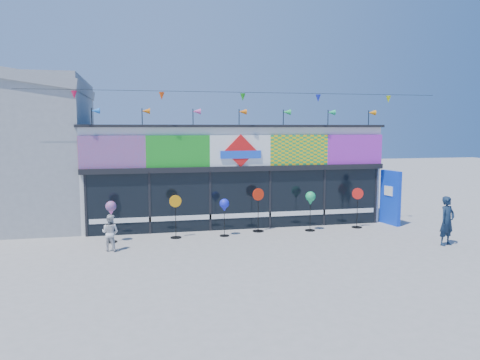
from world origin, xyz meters
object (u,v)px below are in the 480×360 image
object	(u,v)px
blue_sign	(390,197)
spinner_4	(310,199)
child	(110,233)
spinner_1	(176,215)
spinner_3	(258,209)
spinner_0	(111,209)
spinner_5	(357,207)
spinner_2	(224,206)
adult_man	(447,221)

from	to	relation	value
blue_sign	spinner_4	size ratio (longest dim) A/B	1.45
blue_sign	child	bearing A→B (deg)	-179.62
blue_sign	spinner_1	distance (m)	8.88
spinner_3	child	bearing A→B (deg)	-162.45
spinner_0	spinner_3	xyz separation A→B (m)	(5.43, 0.52, -0.28)
child	spinner_5	bearing A→B (deg)	-144.78
spinner_4	child	xyz separation A→B (m)	(-7.41, -1.40, -0.63)
spinner_2	spinner_4	size ratio (longest dim) A/B	0.91
spinner_3	adult_man	world-z (taller)	spinner_3
spinner_4	child	bearing A→B (deg)	-169.27
child	spinner_2	bearing A→B (deg)	-136.72
spinner_0	spinner_5	xyz separation A→B (m)	(9.47, 0.35, -0.32)
spinner_3	adult_man	xyz separation A→B (m)	(5.74, -3.42, -0.05)
spinner_1	spinner_3	world-z (taller)	spinner_3
spinner_2	spinner_3	size ratio (longest dim) A/B	0.83
spinner_0	spinner_5	bearing A→B (deg)	2.10
spinner_2	child	size ratio (longest dim) A/B	1.16
spinner_4	spinner_5	world-z (taller)	spinner_5
blue_sign	spinner_3	distance (m)	5.68
adult_man	child	bearing A→B (deg)	153.98
spinner_4	adult_man	xyz separation A→B (m)	(3.73, -3.11, -0.39)
spinner_2	spinner_5	size ratio (longest dim) A/B	0.87
adult_man	spinner_5	bearing A→B (deg)	100.30
spinner_0	spinner_4	xyz separation A→B (m)	(7.43, 0.22, 0.07)
spinner_3	spinner_5	distance (m)	4.05
spinner_2	spinner_4	world-z (taller)	spinner_4
spinner_3	spinner_4	xyz separation A→B (m)	(2.00, -0.31, 0.34)
blue_sign	spinner_2	distance (m)	7.11
spinner_5	adult_man	bearing A→B (deg)	-62.38
spinner_3	child	xyz separation A→B (m)	(-5.41, -1.71, -0.29)
blue_sign	child	world-z (taller)	blue_sign
spinner_4	adult_man	world-z (taller)	adult_man
spinner_1	child	size ratio (longest dim) A/B	1.31
spinner_4	spinner_5	distance (m)	2.08
spinner_0	spinner_1	distance (m)	2.27
spinner_3	spinner_5	size ratio (longest dim) A/B	1.05
spinner_3	child	size ratio (longest dim) A/B	1.40
spinner_1	adult_man	world-z (taller)	adult_man
spinner_4	adult_man	bearing A→B (deg)	-39.79
blue_sign	adult_man	world-z (taller)	blue_sign
adult_man	child	size ratio (longest dim) A/B	1.40
blue_sign	spinner_1	xyz separation A→B (m)	(-8.86, -0.53, -0.29)
spinner_4	adult_man	size ratio (longest dim) A/B	0.92
spinner_3	spinner_5	bearing A→B (deg)	-2.51
blue_sign	spinner_5	bearing A→B (deg)	-177.73
spinner_4	blue_sign	bearing A→B (deg)	7.14
blue_sign	spinner_0	xyz separation A→B (m)	(-11.10, -0.68, 0.05)
spinner_0	spinner_3	bearing A→B (deg)	5.51
spinner_0	spinner_2	bearing A→B (deg)	0.81
spinner_0	spinner_5	distance (m)	9.48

